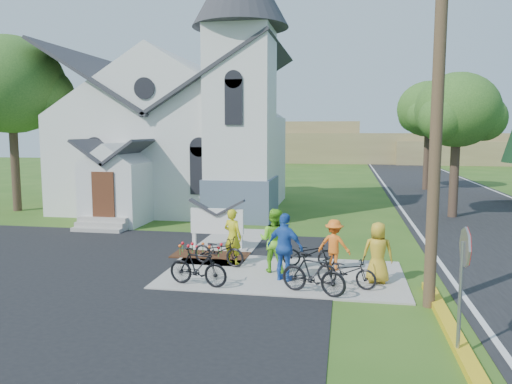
% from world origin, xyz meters
% --- Properties ---
extents(ground, '(120.00, 120.00, 0.00)m').
position_xyz_m(ground, '(0.00, 0.00, 0.00)').
color(ground, '#2C5518').
rests_on(ground, ground).
extents(road, '(8.00, 90.00, 0.02)m').
position_xyz_m(road, '(10.00, 15.00, 0.01)').
color(road, black).
rests_on(road, ground).
extents(sidewalk, '(7.00, 4.00, 0.05)m').
position_xyz_m(sidewalk, '(1.50, 0.50, 0.03)').
color(sidewalk, '#9E988F').
rests_on(sidewalk, ground).
extents(church, '(12.35, 12.00, 13.00)m').
position_xyz_m(church, '(-5.48, 12.48, 5.25)').
color(church, silver).
rests_on(church, ground).
extents(church_sign, '(2.20, 0.40, 1.70)m').
position_xyz_m(church_sign, '(-1.20, 3.20, 1.03)').
color(church_sign, '#9E988F').
rests_on(church_sign, ground).
extents(flower_bed, '(2.60, 1.10, 0.07)m').
position_xyz_m(flower_bed, '(-1.20, 2.30, 0.04)').
color(flower_bed, '#341E0E').
rests_on(flower_bed, ground).
extents(utility_pole, '(3.45, 0.28, 10.00)m').
position_xyz_m(utility_pole, '(5.36, -1.50, 5.40)').
color(utility_pole, '#4D3A26').
rests_on(utility_pole, ground).
extents(stop_sign, '(0.11, 0.76, 2.48)m').
position_xyz_m(stop_sign, '(5.43, -4.20, 1.78)').
color(stop_sign, gray).
rests_on(stop_sign, ground).
extents(tree_lot_corner, '(5.60, 5.60, 9.15)m').
position_xyz_m(tree_lot_corner, '(-14.00, 10.00, 6.60)').
color(tree_lot_corner, '#3A271F').
rests_on(tree_lot_corner, ground).
extents(tree_road_near, '(4.00, 4.00, 7.05)m').
position_xyz_m(tree_road_near, '(8.50, 12.00, 5.21)').
color(tree_road_near, '#3A271F').
rests_on(tree_road_near, ground).
extents(tree_road_mid, '(4.40, 4.40, 7.80)m').
position_xyz_m(tree_road_mid, '(9.00, 24.00, 5.78)').
color(tree_road_mid, '#3A271F').
rests_on(tree_road_mid, ground).
extents(distant_hills, '(61.00, 10.00, 5.60)m').
position_xyz_m(distant_hills, '(3.36, 56.33, 2.17)').
color(distant_hills, olive).
rests_on(distant_hills, ground).
extents(cyclist_0, '(0.76, 0.65, 1.76)m').
position_xyz_m(cyclist_0, '(-0.20, 1.30, 0.93)').
color(cyclist_0, gold).
rests_on(cyclist_0, sidewalk).
extents(bike_0, '(1.86, 1.06, 0.92)m').
position_xyz_m(bike_0, '(-0.60, 1.11, 0.51)').
color(bike_0, black).
rests_on(bike_0, sidewalk).
extents(cyclist_1, '(1.06, 0.90, 1.90)m').
position_xyz_m(cyclist_1, '(1.21, 0.69, 1.00)').
color(cyclist_1, '#74D227').
rests_on(cyclist_1, sidewalk).
extents(bike_1, '(1.78, 0.81, 1.04)m').
position_xyz_m(bike_1, '(-0.63, -1.05, 0.57)').
color(bike_1, black).
rests_on(bike_1, sidewalk).
extents(cyclist_2, '(1.21, 0.88, 1.91)m').
position_xyz_m(cyclist_2, '(1.63, -0.15, 1.00)').
color(cyclist_2, blue).
rests_on(cyclist_2, sidewalk).
extents(bike_2, '(1.67, 0.65, 0.86)m').
position_xyz_m(bike_2, '(2.20, 1.39, 0.48)').
color(bike_2, black).
rests_on(bike_2, sidewalk).
extents(cyclist_3, '(1.10, 0.79, 1.54)m').
position_xyz_m(cyclist_3, '(2.96, 1.21, 0.82)').
color(cyclist_3, orange).
rests_on(cyclist_3, sidewalk).
extents(bike_3, '(1.84, 1.08, 1.07)m').
position_xyz_m(bike_3, '(2.50, -1.20, 0.58)').
color(bike_3, black).
rests_on(bike_3, sidewalk).
extents(cyclist_4, '(0.83, 0.54, 1.70)m').
position_xyz_m(cyclist_4, '(4.17, 0.09, 0.90)').
color(cyclist_4, gold).
rests_on(cyclist_4, sidewalk).
extents(bike_4, '(1.74, 1.04, 0.86)m').
position_xyz_m(bike_4, '(3.33, -0.45, 0.48)').
color(bike_4, black).
rests_on(bike_4, sidewalk).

